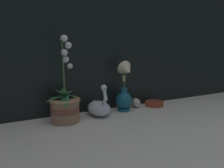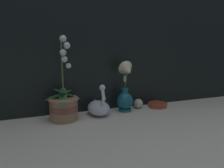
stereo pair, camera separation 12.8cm
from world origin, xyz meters
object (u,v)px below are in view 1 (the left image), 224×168
object	(u,v)px
glass_sphere	(136,103)
amber_dish	(154,103)
orchid_potted_plant	(65,105)
swan_figurine	(99,107)
blue_vase	(125,91)

from	to	relation	value
glass_sphere	amber_dish	size ratio (longest dim) A/B	0.48
orchid_potted_plant	swan_figurine	world-z (taller)	orchid_potted_plant
swan_figurine	orchid_potted_plant	bearing A→B (deg)	-174.87
glass_sphere	swan_figurine	bearing A→B (deg)	-171.85
swan_figurine	glass_sphere	distance (m)	0.29
swan_figurine	amber_dish	bearing A→B (deg)	2.14
swan_figurine	blue_vase	size ratio (longest dim) A/B	0.65
orchid_potted_plant	swan_figurine	bearing A→B (deg)	5.13
glass_sphere	orchid_potted_plant	bearing A→B (deg)	-173.10
swan_figurine	amber_dish	size ratio (longest dim) A/B	1.59
orchid_potted_plant	swan_figurine	distance (m)	0.21
orchid_potted_plant	glass_sphere	world-z (taller)	orchid_potted_plant
blue_vase	amber_dish	size ratio (longest dim) A/B	2.43
orchid_potted_plant	amber_dish	world-z (taller)	orchid_potted_plant
orchid_potted_plant	swan_figurine	xyz separation A→B (m)	(0.20, 0.02, -0.04)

